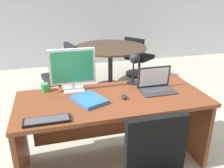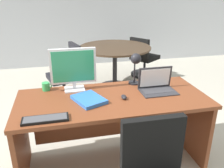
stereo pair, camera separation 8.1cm
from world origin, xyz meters
The scene contains 13 objects.
ground centered at (0.00, 1.50, 0.00)m, with size 12.00×12.00×0.00m, color #B7B2A3.
back_wall centered at (0.00, 3.64, 1.40)m, with size 10.00×0.10×2.80m, color silver.
desk centered at (0.00, 0.05, 0.53)m, with size 1.78×0.77×0.75m.
monitor centered at (-0.33, 0.26, 0.98)m, with size 0.45×0.16×0.42m.
laptop centered at (0.46, 0.08, 0.82)m, with size 0.35×0.24×0.23m.
keyboard centered at (-0.60, -0.29, 0.76)m, with size 0.36×0.12×0.02m.
mouse centered at (0.09, -0.05, 0.77)m, with size 0.05×0.08×0.04m.
desk_lamp centered at (0.30, 0.27, 0.99)m, with size 0.12×0.15×0.34m.
book centered at (-0.23, -0.03, 0.77)m, with size 0.32×0.36×0.03m.
coffee_mug centered at (-0.61, 0.32, 0.79)m, with size 0.10×0.08×0.08m.
meeting_table centered at (0.50, 1.97, 0.59)m, with size 1.25×1.25×0.77m.
meeting_chair_near centered at (1.23, 2.49, 0.33)m, with size 0.65×0.64×0.81m.
meeting_chair_far centered at (-0.36, 1.74, 0.35)m, with size 0.58×0.56×0.89m.
Camera 2 is at (-0.46, -1.96, 1.69)m, focal length 37.98 mm.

